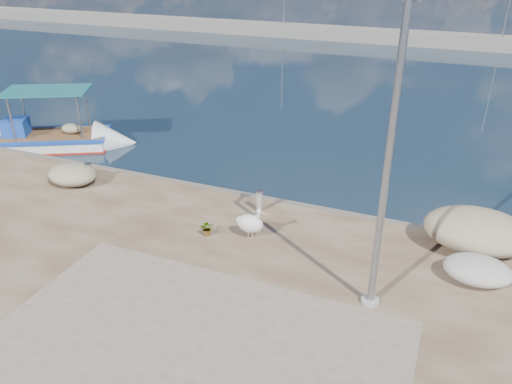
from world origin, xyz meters
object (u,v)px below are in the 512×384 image
object	(u,v)px
bollard_near	(259,200)
pelican	(251,223)
boat_left	(55,142)
lamp_post	(386,179)

from	to	relation	value
bollard_near	pelican	bearing A→B (deg)	-76.52
pelican	boat_left	bearing A→B (deg)	161.76
pelican	bollard_near	bearing A→B (deg)	106.65
boat_left	lamp_post	size ratio (longest dim) A/B	0.95
boat_left	lamp_post	world-z (taller)	lamp_post
lamp_post	pelican	bearing A→B (deg)	156.93
lamp_post	bollard_near	size ratio (longest dim) A/B	9.32
pelican	lamp_post	size ratio (longest dim) A/B	0.15
boat_left	bollard_near	distance (m)	11.65
bollard_near	boat_left	bearing A→B (deg)	165.30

